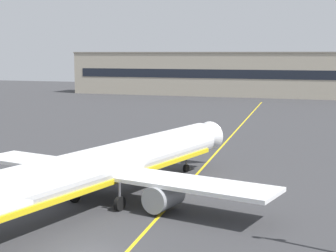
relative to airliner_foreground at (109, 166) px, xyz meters
name	(u,v)px	position (x,y,z in m)	size (l,w,h in m)	color
taxiway_centreline	(203,167)	(4.41, 17.45, -3.37)	(0.30, 180.00, 0.01)	yellow
airliner_foreground	(109,166)	(0.00, 0.00, 0.00)	(32.27, 41.10, 11.65)	white
terminal_building	(315,75)	(10.66, 126.76, 3.76)	(160.97, 12.40, 14.24)	#B2A893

